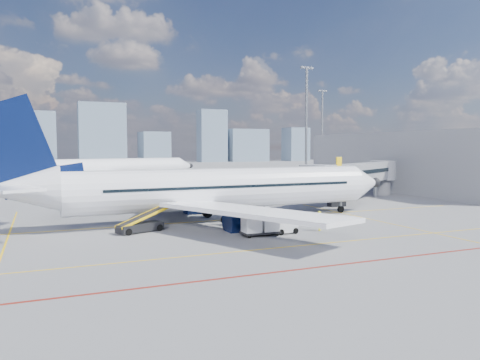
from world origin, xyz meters
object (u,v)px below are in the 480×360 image
Objects in this scene: second_aircraft at (108,168)px; belt_loader at (141,225)px; main_aircraft at (209,190)px; cargo_dolly at (260,224)px; baggage_tug at (284,226)px; ramp_worker at (320,221)px.

second_aircraft reaches higher than belt_loader.
main_aircraft is 53.27m from second_aircraft.
second_aircraft is 62.27m from cargo_dolly.
cargo_dolly is 0.55× the size of belt_loader.
main_aircraft is 19.89× the size of baggage_tug.
baggage_tug is (3.74, -8.77, -2.54)m from main_aircraft.
belt_loader is (-4.48, -56.28, -2.60)m from second_aircraft.
cargo_dolly is at bearing 177.71° from baggage_tug.
baggage_tug is 2.34m from cargo_dolly.
ramp_worker is at bearing -4.01° from baggage_tug.
cargo_dolly is 10.58m from belt_loader.
main_aircraft is at bearing 107.97° from baggage_tug.
main_aircraft reaches higher than belt_loader.
second_aircraft is 56.52m from belt_loader.
cargo_dolly is (-2.32, -0.12, 0.30)m from baggage_tug.
main_aircraft is 9.87m from baggage_tug.
main_aircraft is 9.27m from cargo_dolly.
baggage_tug is 12.52m from belt_loader.
ramp_worker is (14.85, -5.60, 0.24)m from belt_loader.
main_aircraft reaches higher than second_aircraft.
main_aircraft is 24.60× the size of ramp_worker.
cargo_dolly is at bearing -99.87° from second_aircraft.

